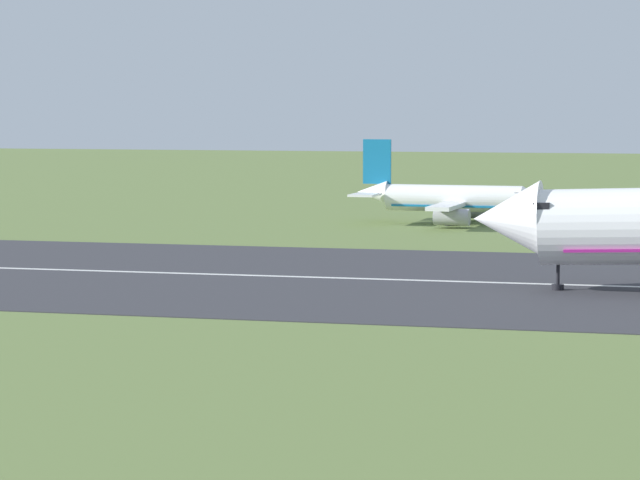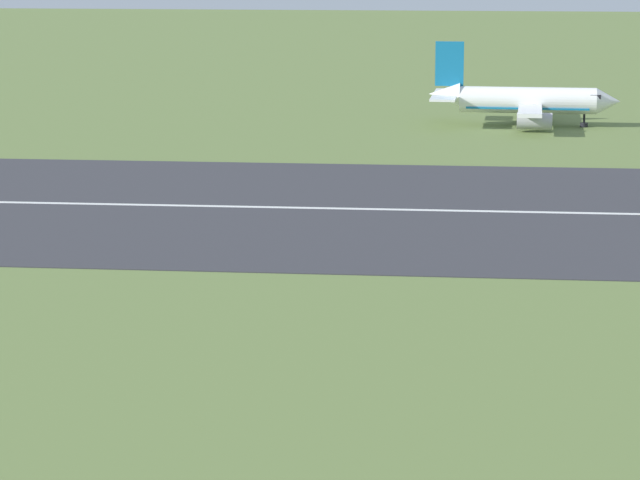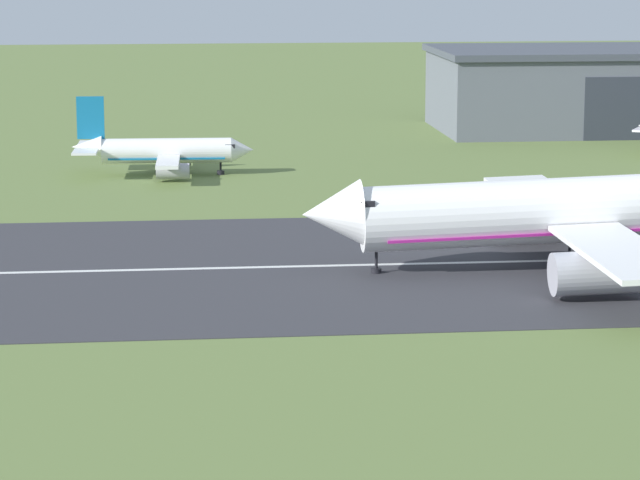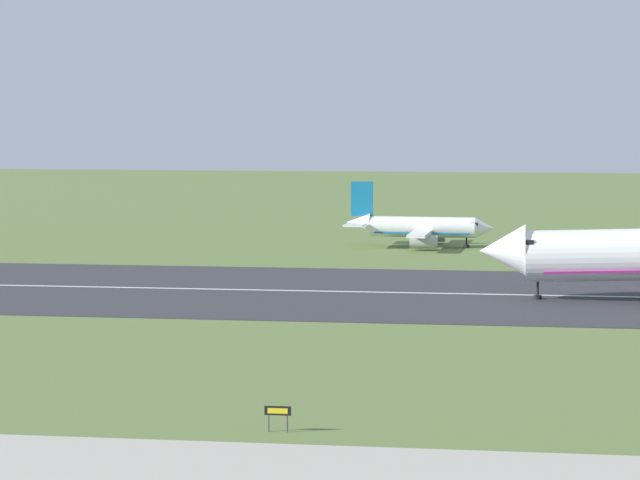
% 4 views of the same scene
% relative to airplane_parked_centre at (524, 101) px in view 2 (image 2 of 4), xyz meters
% --- Properties ---
extents(ground_plane, '(670.36, 670.36, 0.00)m').
position_rel_airplane_parked_centre_xyz_m(ground_plane, '(-7.92, -104.42, -2.67)').
color(ground_plane, olive).
extents(runway_strip, '(430.36, 43.89, 0.06)m').
position_rel_airplane_parked_centre_xyz_m(runway_strip, '(-7.92, -50.86, -2.64)').
color(runway_strip, '#333338').
rests_on(runway_strip, ground_plane).
extents(runway_centreline, '(387.32, 0.70, 0.01)m').
position_rel_airplane_parked_centre_xyz_m(runway_centreline, '(-7.92, -50.86, -2.61)').
color(runway_centreline, silver).
rests_on(runway_centreline, runway_strip).
extents(airplane_parked_centre, '(20.38, 20.19, 8.92)m').
position_rel_airplane_parked_centre_xyz_m(airplane_parked_centre, '(0.00, 0.00, 0.00)').
color(airplane_parked_centre, white).
rests_on(airplane_parked_centre, ground_plane).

